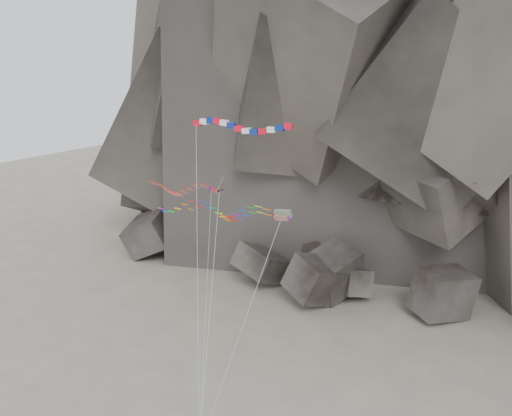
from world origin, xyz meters
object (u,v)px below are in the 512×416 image
Objects in this scene: delta_kite at (180,187)px; pennant_kite at (209,238)px; parafoil_kite at (212,209)px; banner_kite at (239,128)px.

delta_kite reaches higher than pennant_kite.
delta_kite is 1.09× the size of parafoil_kite.
delta_kite is 4.12m from parafoil_kite.
parafoil_kite is 3.96m from pennant_kite.
pennant_kite is (2.01, -3.06, -1.52)m from parafoil_kite.
banner_kite reaches higher than pennant_kite.
delta_kite is at bearing 177.28° from parafoil_kite.
delta_kite is 1.02× the size of pennant_kite.
banner_kite is 1.34× the size of parafoil_kite.
parafoil_kite is at bearing 157.75° from banner_kite.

